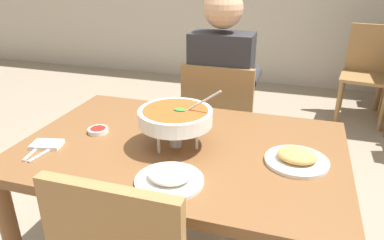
{
  "coord_description": "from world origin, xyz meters",
  "views": [
    {
      "loc": [
        0.44,
        -1.27,
        1.42
      ],
      "look_at": [
        0.0,
        0.15,
        0.78
      ],
      "focal_mm": 33.68,
      "sensor_mm": 36.0,
      "label": 1
    }
  ],
  "objects_px": {
    "curry_bowl": "(175,117)",
    "sauce_dish": "(98,130)",
    "dining_table_main": "(182,165)",
    "appetizer_plate": "(297,158)",
    "chair_diner_main": "(220,124)",
    "diner_main": "(222,86)",
    "rice_plate": "(169,178)",
    "chair_bg_right": "(367,68)"
  },
  "relations": [
    {
      "from": "chair_diner_main",
      "to": "dining_table_main",
      "type": "bearing_deg",
      "value": -90.0
    },
    {
      "from": "curry_bowl",
      "to": "sauce_dish",
      "type": "xyz_separation_m",
      "value": [
        -0.38,
        0.01,
        -0.12
      ]
    },
    {
      "from": "curry_bowl",
      "to": "appetizer_plate",
      "type": "relative_size",
      "value": 1.39
    },
    {
      "from": "dining_table_main",
      "to": "curry_bowl",
      "type": "bearing_deg",
      "value": -138.31
    },
    {
      "from": "chair_diner_main",
      "to": "appetizer_plate",
      "type": "bearing_deg",
      "value": -57.82
    },
    {
      "from": "chair_diner_main",
      "to": "appetizer_plate",
      "type": "distance_m",
      "value": 0.91
    },
    {
      "from": "diner_main",
      "to": "appetizer_plate",
      "type": "height_order",
      "value": "diner_main"
    },
    {
      "from": "diner_main",
      "to": "appetizer_plate",
      "type": "distance_m",
      "value": 0.9
    },
    {
      "from": "dining_table_main",
      "to": "chair_diner_main",
      "type": "relative_size",
      "value": 1.48
    },
    {
      "from": "curry_bowl",
      "to": "sauce_dish",
      "type": "distance_m",
      "value": 0.39
    },
    {
      "from": "chair_diner_main",
      "to": "chair_bg_right",
      "type": "relative_size",
      "value": 1.0
    },
    {
      "from": "diner_main",
      "to": "sauce_dish",
      "type": "xyz_separation_m",
      "value": [
        -0.39,
        -0.76,
        -0.01
      ]
    },
    {
      "from": "diner_main",
      "to": "sauce_dish",
      "type": "height_order",
      "value": "diner_main"
    },
    {
      "from": "sauce_dish",
      "to": "diner_main",
      "type": "bearing_deg",
      "value": 62.74
    },
    {
      "from": "chair_diner_main",
      "to": "sauce_dish",
      "type": "relative_size",
      "value": 10.0
    },
    {
      "from": "chair_diner_main",
      "to": "diner_main",
      "type": "relative_size",
      "value": 0.69
    },
    {
      "from": "chair_diner_main",
      "to": "rice_plate",
      "type": "xyz_separation_m",
      "value": [
        0.05,
        -1.01,
        0.24
      ]
    },
    {
      "from": "dining_table_main",
      "to": "appetizer_plate",
      "type": "height_order",
      "value": "appetizer_plate"
    },
    {
      "from": "dining_table_main",
      "to": "appetizer_plate",
      "type": "xyz_separation_m",
      "value": [
        0.47,
        -0.01,
        0.12
      ]
    },
    {
      "from": "sauce_dish",
      "to": "chair_bg_right",
      "type": "distance_m",
      "value": 2.84
    },
    {
      "from": "curry_bowl",
      "to": "rice_plate",
      "type": "distance_m",
      "value": 0.3
    },
    {
      "from": "chair_bg_right",
      "to": "appetizer_plate",
      "type": "bearing_deg",
      "value": -103.39
    },
    {
      "from": "dining_table_main",
      "to": "sauce_dish",
      "type": "height_order",
      "value": "sauce_dish"
    },
    {
      "from": "dining_table_main",
      "to": "diner_main",
      "type": "bearing_deg",
      "value": 90.0
    },
    {
      "from": "curry_bowl",
      "to": "sauce_dish",
      "type": "relative_size",
      "value": 3.69
    },
    {
      "from": "diner_main",
      "to": "rice_plate",
      "type": "height_order",
      "value": "diner_main"
    },
    {
      "from": "chair_diner_main",
      "to": "appetizer_plate",
      "type": "height_order",
      "value": "chair_diner_main"
    },
    {
      "from": "rice_plate",
      "to": "appetizer_plate",
      "type": "relative_size",
      "value": 1.0
    },
    {
      "from": "diner_main",
      "to": "dining_table_main",
      "type": "bearing_deg",
      "value": -90.0
    },
    {
      "from": "chair_diner_main",
      "to": "sauce_dish",
      "type": "height_order",
      "value": "chair_diner_main"
    },
    {
      "from": "dining_table_main",
      "to": "curry_bowl",
      "type": "xyz_separation_m",
      "value": [
        -0.02,
        -0.02,
        0.23
      ]
    },
    {
      "from": "curry_bowl",
      "to": "chair_bg_right",
      "type": "relative_size",
      "value": 0.37
    },
    {
      "from": "chair_diner_main",
      "to": "appetizer_plate",
      "type": "xyz_separation_m",
      "value": [
        0.47,
        -0.74,
        0.24
      ]
    },
    {
      "from": "appetizer_plate",
      "to": "chair_bg_right",
      "type": "bearing_deg",
      "value": 76.61
    },
    {
      "from": "appetizer_plate",
      "to": "chair_bg_right",
      "type": "xyz_separation_m",
      "value": [
        0.58,
        2.45,
        -0.24
      ]
    },
    {
      "from": "sauce_dish",
      "to": "dining_table_main",
      "type": "bearing_deg",
      "value": 0.36
    },
    {
      "from": "rice_plate",
      "to": "chair_bg_right",
      "type": "height_order",
      "value": "chair_bg_right"
    },
    {
      "from": "dining_table_main",
      "to": "curry_bowl",
      "type": "height_order",
      "value": "curry_bowl"
    },
    {
      "from": "sauce_dish",
      "to": "chair_bg_right",
      "type": "xyz_separation_m",
      "value": [
        1.44,
        2.43,
        -0.23
      ]
    },
    {
      "from": "rice_plate",
      "to": "dining_table_main",
      "type": "bearing_deg",
      "value": 100.55
    },
    {
      "from": "rice_plate",
      "to": "appetizer_plate",
      "type": "height_order",
      "value": "same"
    },
    {
      "from": "rice_plate",
      "to": "appetizer_plate",
      "type": "distance_m",
      "value": 0.49
    }
  ]
}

